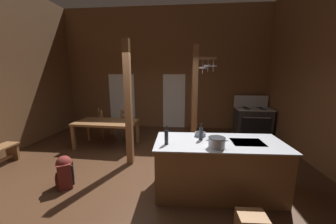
{
  "coord_description": "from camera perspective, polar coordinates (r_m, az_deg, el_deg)",
  "views": [
    {
      "loc": [
        0.84,
        -3.5,
        2.06
      ],
      "look_at": [
        0.4,
        0.98,
        1.15
      ],
      "focal_mm": 20.24,
      "sensor_mm": 36.0,
      "label": 1
    }
  ],
  "objects": [
    {
      "name": "dining_table",
      "position": [
        5.68,
        -18.06,
        -3.54
      ],
      "size": [
        1.74,
        0.97,
        0.74
      ],
      "color": "brown",
      "rests_on": "ground_plane"
    },
    {
      "name": "wall_back",
      "position": [
        7.33,
        -1.08,
        12.61
      ],
      "size": [
        8.26,
        0.14,
        4.44
      ],
      "primitive_type": "cube",
      "color": "brown",
      "rests_on": "ground_plane"
    },
    {
      "name": "mixing_bowl_on_counter",
      "position": [
        3.56,
        9.67,
        -6.61
      ],
      "size": [
        0.2,
        0.2,
        0.07
      ],
      "color": "slate",
      "rests_on": "kitchen_island"
    },
    {
      "name": "glazed_door_back_left",
      "position": [
        7.7,
        -13.64,
        3.33
      ],
      "size": [
        1.0,
        0.01,
        2.05
      ],
      "primitive_type": "cube",
      "color": "white",
      "rests_on": "ground_plane"
    },
    {
      "name": "glazed_panel_back_right",
      "position": [
        7.29,
        1.81,
        3.21
      ],
      "size": [
        0.84,
        0.01,
        2.05
      ],
      "primitive_type": "cube",
      "color": "white",
      "rests_on": "ground_plane"
    },
    {
      "name": "backpack",
      "position": [
        4.11,
        -28.7,
        -15.21
      ],
      "size": [
        0.38,
        0.39,
        0.6
      ],
      "color": "maroon",
      "rests_on": "ground_plane"
    },
    {
      "name": "support_post_with_pot_rack",
      "position": [
        5.08,
        8.39,
        5.06
      ],
      "size": [
        0.64,
        0.26,
        2.79
      ],
      "color": "brown",
      "rests_on": "ground_plane"
    },
    {
      "name": "bottle_short_on_counter",
      "position": [
        3.33,
        9.91,
        -6.4
      ],
      "size": [
        0.07,
        0.07,
        0.29
      ],
      "color": "#1E2328",
      "rests_on": "kitchen_island"
    },
    {
      "name": "support_post_center",
      "position": [
        4.29,
        -11.85,
        2.22
      ],
      "size": [
        0.14,
        0.14,
        2.79
      ],
      "color": "brown",
      "rests_on": "ground_plane"
    },
    {
      "name": "kitchen_island",
      "position": [
        3.55,
        14.74,
        -15.69
      ],
      "size": [
        2.19,
        1.03,
        0.93
      ],
      "color": "brown",
      "rests_on": "ground_plane"
    },
    {
      "name": "step_stool",
      "position": [
        3.02,
        23.84,
        -28.26
      ],
      "size": [
        0.37,
        0.29,
        0.3
      ],
      "color": "olive",
      "rests_on": "ground_plane"
    },
    {
      "name": "bottle_tall_on_counter",
      "position": [
        3.09,
        -0.48,
        -7.51
      ],
      "size": [
        0.06,
        0.06,
        0.32
      ],
      "color": "#1E2328",
      "rests_on": "kitchen_island"
    },
    {
      "name": "stockpot_on_counter",
      "position": [
        3.06,
        14.45,
        -8.9
      ],
      "size": [
        0.33,
        0.26,
        0.17
      ],
      "color": "#A8AAB2",
      "rests_on": "kitchen_island"
    },
    {
      "name": "stove_range",
      "position": [
        7.05,
        24.06,
        -2.57
      ],
      "size": [
        1.16,
        0.85,
        1.32
      ],
      "color": "#2B2B2B",
      "rests_on": "ground_plane"
    },
    {
      "name": "ladderback_chair_by_post",
      "position": [
        6.42,
        -11.71,
        -3.37
      ],
      "size": [
        0.53,
        0.53,
        0.95
      ],
      "color": "olive",
      "rests_on": "ground_plane"
    },
    {
      "name": "ground_plane",
      "position": [
        4.17,
        -7.23,
        -19.07
      ],
      "size": [
        8.26,
        8.21,
        0.1
      ],
      "primitive_type": "cube",
      "color": "#422819"
    },
    {
      "name": "ladderback_chair_near_window",
      "position": [
        6.62,
        -18.39,
        -3.28
      ],
      "size": [
        0.62,
        0.62,
        0.95
      ],
      "color": "olive",
      "rests_on": "ground_plane"
    }
  ]
}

